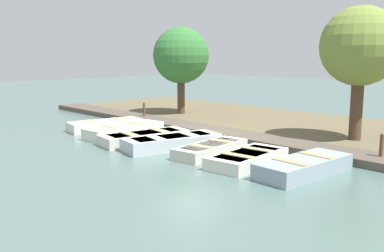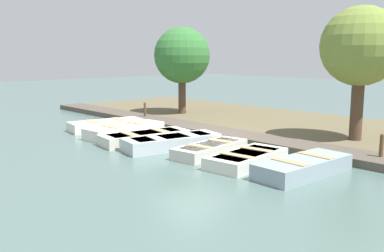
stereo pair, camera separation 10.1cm
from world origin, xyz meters
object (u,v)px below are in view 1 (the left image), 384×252
Objects in this scene: rowboat_4 at (211,149)px; rowboat_5 at (248,158)px; rowboat_0 at (106,125)px; park_tree_left at (360,47)px; rowboat_2 at (145,137)px; mooring_post_near at (144,112)px; rowboat_6 at (304,166)px; rowboat_3 at (172,142)px; park_tree_far_left at (181,56)px; mooring_post_far at (381,149)px; rowboat_1 at (125,130)px.

rowboat_5 is (0.13, 1.56, 0.00)m from rowboat_4.
park_tree_left reaches higher than rowboat_0.
mooring_post_near reaches higher than rowboat_2.
mooring_post_near is (-2.44, -9.97, 0.23)m from rowboat_6.
rowboat_4 is (-0.31, 1.47, -0.04)m from rowboat_3.
park_tree_left reaches higher than rowboat_4.
rowboat_3 is at bearing 61.54° from mooring_post_near.
rowboat_6 is 5.56m from park_tree_left.
park_tree_far_left reaches higher than rowboat_0.
park_tree_far_left reaches higher than mooring_post_far.
rowboat_0 is 9.23m from rowboat_6.
mooring_post_far is 0.19× the size of park_tree_left.
rowboat_0 reaches higher than rowboat_5.
mooring_post_near is (-2.88, -5.32, 0.23)m from rowboat_3.
rowboat_2 is 7.55m from mooring_post_far.
rowboat_4 is 1.03× the size of rowboat_5.
rowboat_0 is 5.61m from park_tree_far_left.
park_tree_far_left is at bearing -161.71° from rowboat_0.
mooring_post_far is at bearing 129.22° from rowboat_3.
rowboat_2 is at bearing 92.11° from rowboat_0.
rowboat_2 reaches higher than rowboat_4.
park_tree_far_left is at bearing -159.17° from rowboat_1.
rowboat_6 is (-0.26, 1.63, 0.04)m from rowboat_5.
park_tree_far_left is (-5.03, -2.41, 2.77)m from rowboat_1.
rowboat_4 is 8.80m from park_tree_far_left.
park_tree_far_left reaches higher than rowboat_1.
mooring_post_near is at bearing -118.41° from rowboat_4.
mooring_post_far is (-2.88, 5.56, 0.23)m from rowboat_3.
park_tree_far_left is at bearing 179.91° from mooring_post_near.
mooring_post_near is at bearing -143.44° from rowboat_1.
rowboat_6 reaches higher than rowboat_5.
rowboat_5 is at bearing 101.20° from rowboat_2.
park_tree_left is at bearing 142.61° from rowboat_2.
mooring_post_near is 3.41m from park_tree_far_left.
rowboat_1 is at bearing 92.27° from rowboat_0.
rowboat_4 is at bearing 87.46° from rowboat_1.
rowboat_0 is 3.22m from rowboat_2.
rowboat_2 is 7.85m from park_tree_left.
rowboat_1 is 8.80m from park_tree_left.
park_tree_left is (-4.69, 2.30, 3.09)m from rowboat_4.
park_tree_far_left reaches higher than rowboat_6.
rowboat_2 is 1.39m from rowboat_3.
rowboat_2 is 0.71× the size of park_tree_left.
park_tree_left is (-4.82, 0.74, 3.09)m from rowboat_5.
park_tree_far_left reaches higher than rowboat_3.
mooring_post_near reaches higher than rowboat_5.
rowboat_3 is 4.67m from rowboat_6.
mooring_post_far is (-2.44, 0.91, 0.23)m from rowboat_6.
park_tree_left is at bearing 121.33° from rowboat_1.
mooring_post_far reaches higher than rowboat_2.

